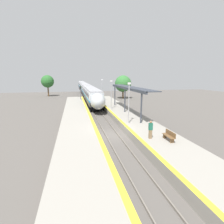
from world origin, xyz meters
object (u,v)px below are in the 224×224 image
object	(u,v)px
lamppost_near	(129,100)
lamppost_far	(102,89)
platform_bench	(169,135)
lamppost_mid	(111,93)
train	(85,89)
railway_signal	(81,93)
person_waiting	(151,129)

from	to	relation	value
lamppost_near	lamppost_far	world-z (taller)	same
platform_bench	lamppost_mid	xyz separation A→B (m)	(-1.85, 16.98, 2.46)
lamppost_near	lamppost_mid	distance (m)	10.39
lamppost_near	platform_bench	bearing A→B (deg)	-74.32
train	lamppost_near	bearing A→B (deg)	-86.72
train	lamppost_near	world-z (taller)	lamppost_near
train	platform_bench	size ratio (longest dim) A/B	41.64
train	railway_signal	world-z (taller)	railway_signal
lamppost_mid	lamppost_far	bearing A→B (deg)	90.00
train	railway_signal	size ratio (longest dim) A/B	16.64
platform_bench	railway_signal	distance (m)	31.46
platform_bench	person_waiting	distance (m)	1.78
train	lamppost_far	size ratio (longest dim) A/B	13.99
railway_signal	lamppost_near	xyz separation A→B (m)	(4.95, -24.10, 1.22)
train	lamppost_mid	world-z (taller)	lamppost_mid
lamppost_mid	person_waiting	bearing A→B (deg)	-88.79
train	lamppost_far	distance (m)	23.25
railway_signal	lamppost_mid	world-z (taller)	lamppost_mid
platform_bench	person_waiting	size ratio (longest dim) A/B	0.98
train	person_waiting	size ratio (longest dim) A/B	40.67
platform_bench	lamppost_far	world-z (taller)	lamppost_far
railway_signal	lamppost_far	bearing A→B (deg)	-33.83
person_waiting	railway_signal	size ratio (longest dim) A/B	0.41
lamppost_far	train	bearing A→B (deg)	96.22
person_waiting	railway_signal	distance (m)	30.33
platform_bench	lamppost_near	xyz separation A→B (m)	(-1.85, 6.59, 2.46)
train	platform_bench	xyz separation A→B (m)	(4.36, -50.43, -0.90)
railway_signal	platform_bench	bearing A→B (deg)	-77.51
person_waiting	lamppost_mid	distance (m)	16.27
railway_signal	lamppost_mid	size ratio (longest dim) A/B	0.84
lamppost_mid	train	bearing A→B (deg)	94.30
platform_bench	lamppost_far	distance (m)	27.54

